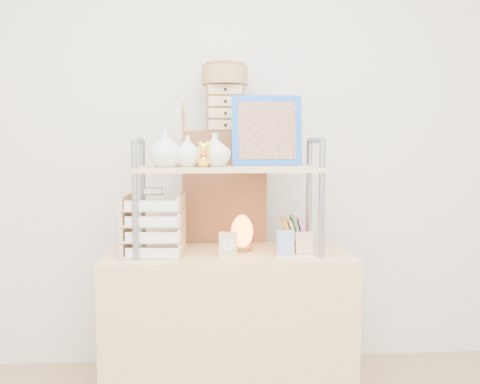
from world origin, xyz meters
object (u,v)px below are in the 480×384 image
object	(u,v)px
desk	(228,326)
cabinet	(225,252)
letter_tray	(154,228)
salt_lamp	(242,232)

from	to	relation	value
desk	cabinet	world-z (taller)	cabinet
letter_tray	salt_lamp	world-z (taller)	letter_tray
cabinet	salt_lamp	size ratio (longest dim) A/B	7.50
desk	cabinet	distance (m)	0.48
desk	cabinet	xyz separation A→B (m)	(-0.00, 0.37, 0.30)
cabinet	salt_lamp	world-z (taller)	cabinet
desk	cabinet	size ratio (longest dim) A/B	0.89
cabinet	salt_lamp	distance (m)	0.38
desk	salt_lamp	size ratio (longest dim) A/B	6.66
letter_tray	salt_lamp	xyz separation A→B (m)	(0.43, 0.08, -0.04)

